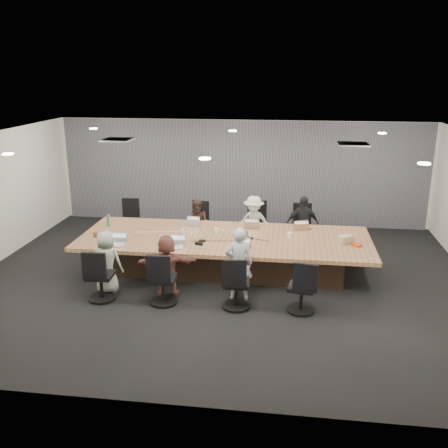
# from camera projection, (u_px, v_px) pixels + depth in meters

# --- Properties ---
(floor) EXTENTS (10.00, 8.00, 0.00)m
(floor) POSITION_uv_depth(u_px,v_px,m) (221.00, 279.00, 10.10)
(floor) COLOR black
(floor) RESTS_ON ground
(ceiling) EXTENTS (10.00, 8.00, 0.00)m
(ceiling) POSITION_uv_depth(u_px,v_px,m) (221.00, 141.00, 9.26)
(ceiling) COLOR white
(ceiling) RESTS_ON wall_back
(wall_back) EXTENTS (10.00, 0.00, 2.80)m
(wall_back) POSITION_uv_depth(u_px,v_px,m) (242.00, 172.00, 13.47)
(wall_back) COLOR silver
(wall_back) RESTS_ON ground
(wall_front) EXTENTS (10.00, 0.00, 2.80)m
(wall_front) POSITION_uv_depth(u_px,v_px,m) (175.00, 305.00, 5.89)
(wall_front) COLOR silver
(wall_front) RESTS_ON ground
(curtain) EXTENTS (9.80, 0.04, 2.80)m
(curtain) POSITION_uv_depth(u_px,v_px,m) (241.00, 173.00, 13.39)
(curtain) COLOR slate
(curtain) RESTS_ON ground
(conference_table) EXTENTS (6.00, 2.20, 0.74)m
(conference_table) POSITION_uv_depth(u_px,v_px,m) (225.00, 252.00, 10.45)
(conference_table) COLOR #342318
(conference_table) RESTS_ON ground
(chair_0) EXTENTS (0.57, 0.57, 0.78)m
(chair_0) POSITION_uv_depth(u_px,v_px,m) (128.00, 224.00, 12.40)
(chair_0) COLOR black
(chair_0) RESTS_ON ground
(chair_1) EXTENTS (0.63, 0.63, 0.79)m
(chair_1) POSITION_uv_depth(u_px,v_px,m) (201.00, 227.00, 12.16)
(chair_1) COLOR black
(chair_1) RESTS_ON ground
(chair_2) EXTENTS (0.67, 0.67, 0.86)m
(chair_2) POSITION_uv_depth(u_px,v_px,m) (255.00, 227.00, 11.99)
(chair_2) COLOR black
(chair_2) RESTS_ON ground
(chair_3) EXTENTS (0.57, 0.57, 0.83)m
(chair_3) POSITION_uv_depth(u_px,v_px,m) (301.00, 230.00, 11.85)
(chair_3) COLOR black
(chair_3) RESTS_ON ground
(chair_4) EXTENTS (0.56, 0.56, 0.80)m
(chair_4) POSITION_uv_depth(u_px,v_px,m) (101.00, 279.00, 9.10)
(chair_4) COLOR black
(chair_4) RESTS_ON ground
(chair_5) EXTENTS (0.56, 0.56, 0.80)m
(chair_5) POSITION_uv_depth(u_px,v_px,m) (163.00, 283.00, 8.96)
(chair_5) COLOR black
(chair_5) RESTS_ON ground
(chair_6) EXTENTS (0.57, 0.57, 0.79)m
(chair_6) POSITION_uv_depth(u_px,v_px,m) (236.00, 287.00, 8.79)
(chair_6) COLOR black
(chair_6) RESTS_ON ground
(chair_7) EXTENTS (0.61, 0.61, 0.77)m
(chair_7) POSITION_uv_depth(u_px,v_px,m) (302.00, 291.00, 8.65)
(chair_7) COLOR black
(chair_7) RESTS_ON ground
(person_1) EXTENTS (0.61, 0.51, 1.16)m
(person_1) POSITION_uv_depth(u_px,v_px,m) (199.00, 224.00, 11.78)
(person_1) COLOR #3B2925
(person_1) RESTS_ON ground
(laptop_1) EXTENTS (0.30, 0.22, 0.02)m
(laptop_1) POSITION_uv_depth(u_px,v_px,m) (194.00, 224.00, 11.21)
(laptop_1) COLOR #B2B2B7
(laptop_1) RESTS_ON conference_table
(person_2) EXTENTS (0.92, 0.65, 1.29)m
(person_2) POSITION_uv_depth(u_px,v_px,m) (254.00, 223.00, 11.59)
(person_2) COLOR #B1CEB1
(person_2) RESTS_ON ground
(laptop_2) EXTENTS (0.33, 0.24, 0.02)m
(laptop_2) POSITION_uv_depth(u_px,v_px,m) (252.00, 226.00, 11.04)
(laptop_2) COLOR #8C6647
(laptop_2) RESTS_ON conference_table
(person_3) EXTENTS (0.83, 0.50, 1.33)m
(person_3) POSITION_uv_depth(u_px,v_px,m) (302.00, 224.00, 11.45)
(person_3) COLOR black
(person_3) RESTS_ON ground
(laptop_3) EXTENTS (0.37, 0.29, 0.02)m
(laptop_3) POSITION_uv_depth(u_px,v_px,m) (303.00, 228.00, 10.90)
(laptop_3) COLOR #8C6647
(laptop_3) RESTS_ON conference_table
(person_4) EXTENTS (0.61, 0.41, 1.21)m
(person_4) POSITION_uv_depth(u_px,v_px,m) (107.00, 262.00, 9.37)
(person_4) COLOR #92A092
(person_4) RESTS_ON ground
(laptop_4) EXTENTS (0.34, 0.25, 0.02)m
(laptop_4) POSITION_uv_depth(u_px,v_px,m) (116.00, 245.00, 9.85)
(laptop_4) COLOR #B2B2B7
(laptop_4) RESTS_ON conference_table
(person_5) EXTENTS (1.15, 0.58, 1.19)m
(person_5) POSITION_uv_depth(u_px,v_px,m) (167.00, 265.00, 9.23)
(person_5) COLOR brown
(person_5) RESTS_ON ground
(laptop_5) EXTENTS (0.39, 0.30, 0.02)m
(laptop_5) POSITION_uv_depth(u_px,v_px,m) (174.00, 248.00, 9.70)
(laptop_5) COLOR #B2B2B7
(laptop_5) RESTS_ON conference_table
(person_6) EXTENTS (0.55, 0.40, 1.39)m
(person_6) POSITION_uv_depth(u_px,v_px,m) (239.00, 264.00, 9.03)
(person_6) COLOR #ABABB6
(person_6) RESTS_ON ground
(laptop_6) EXTENTS (0.32, 0.23, 0.02)m
(laptop_6) POSITION_uv_depth(u_px,v_px,m) (242.00, 251.00, 9.53)
(laptop_6) COLOR #8C6647
(laptop_6) RESTS_ON conference_table
(bottle_green_left) EXTENTS (0.09, 0.09, 0.26)m
(bottle_green_left) POSITION_uv_depth(u_px,v_px,m) (108.00, 220.00, 11.03)
(bottle_green_left) COLOR #3E7345
(bottle_green_left) RESTS_ON conference_table
(bottle_green_right) EXTENTS (0.09, 0.09, 0.27)m
(bottle_green_right) POSITION_uv_depth(u_px,v_px,m) (246.00, 238.00, 9.88)
(bottle_green_right) COLOR #3E7345
(bottle_green_right) RESTS_ON conference_table
(bottle_clear) EXTENTS (0.08, 0.08, 0.20)m
(bottle_clear) POSITION_uv_depth(u_px,v_px,m) (183.00, 233.00, 10.30)
(bottle_clear) COLOR silver
(bottle_clear) RESTS_ON conference_table
(cup_white_far) EXTENTS (0.11, 0.11, 0.11)m
(cup_white_far) POSITION_uv_depth(u_px,v_px,m) (216.00, 231.00, 10.56)
(cup_white_far) COLOR white
(cup_white_far) RESTS_ON conference_table
(cup_white_near) EXTENTS (0.12, 0.12, 0.11)m
(cup_white_near) POSITION_uv_depth(u_px,v_px,m) (290.00, 235.00, 10.30)
(cup_white_near) COLOR white
(cup_white_near) RESTS_ON conference_table
(mug_brown) EXTENTS (0.09, 0.09, 0.11)m
(mug_brown) POSITION_uv_depth(u_px,v_px,m) (96.00, 235.00, 10.32)
(mug_brown) COLOR brown
(mug_brown) RESTS_ON conference_table
(mic_left) EXTENTS (0.14, 0.10, 0.03)m
(mic_left) POSITION_uv_depth(u_px,v_px,m) (202.00, 241.00, 10.07)
(mic_left) COLOR black
(mic_left) RESTS_ON conference_table
(mic_right) EXTENTS (0.17, 0.13, 0.03)m
(mic_right) POSITION_uv_depth(u_px,v_px,m) (249.00, 238.00, 10.24)
(mic_right) COLOR black
(mic_right) RESTS_ON conference_table
(stapler) EXTENTS (0.17, 0.09, 0.06)m
(stapler) POSITION_uv_depth(u_px,v_px,m) (199.00, 244.00, 9.86)
(stapler) COLOR black
(stapler) RESTS_ON conference_table
(canvas_bag) EXTENTS (0.34, 0.31, 0.16)m
(canvas_bag) POSITION_uv_depth(u_px,v_px,m) (346.00, 239.00, 9.96)
(canvas_bag) COLOR tan
(canvas_bag) RESTS_ON conference_table
(snack_packet) EXTENTS (0.21, 0.21, 0.04)m
(snack_packet) POSITION_uv_depth(u_px,v_px,m) (357.00, 245.00, 9.82)
(snack_packet) COLOR red
(snack_packet) RESTS_ON conference_table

